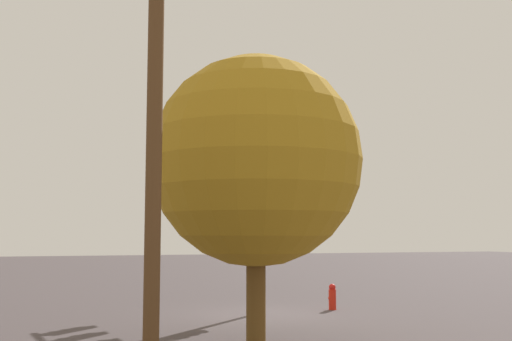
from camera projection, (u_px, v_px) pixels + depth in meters
ground_plane at (256, 314)px, 19.24m from camera, size 120.00×120.00×0.00m
signal_pole_assembly at (242, 164)px, 20.71m from camera, size 4.82×1.46×7.10m
utility_pole at (154, 127)px, 10.90m from camera, size 1.80×0.28×8.23m
fire_hydrant at (332, 297)px, 20.40m from camera, size 0.33×0.24×0.83m
tree_near at (256, 161)px, 14.29m from camera, size 4.78×4.78×6.46m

